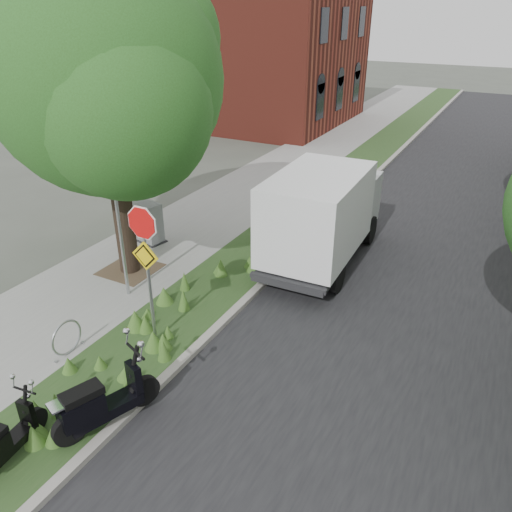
% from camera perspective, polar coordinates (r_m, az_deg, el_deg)
% --- Properties ---
extents(ground, '(120.00, 120.00, 0.00)m').
position_cam_1_polar(ground, '(10.16, -7.11, -14.00)').
color(ground, '#4C5147').
rests_on(ground, ground).
extents(sidewalk_near, '(3.50, 60.00, 0.12)m').
position_cam_1_polar(sidewalk_near, '(19.56, -0.77, 7.41)').
color(sidewalk_near, gray).
rests_on(sidewalk_near, ground).
extents(verge, '(2.00, 60.00, 0.12)m').
position_cam_1_polar(verge, '(18.47, 6.77, 6.01)').
color(verge, '#26451D').
rests_on(verge, ground).
extents(kerb_near, '(0.20, 60.00, 0.13)m').
position_cam_1_polar(kerb_near, '(18.16, 9.71, 5.44)').
color(kerb_near, '#9E9991').
rests_on(kerb_near, ground).
extents(road, '(7.00, 60.00, 0.01)m').
position_cam_1_polar(road, '(17.51, 20.54, 3.01)').
color(road, black).
rests_on(road, ground).
extents(street_tree_main, '(6.21, 5.54, 7.66)m').
position_cam_1_polar(street_tree_main, '(12.66, -16.72, 17.67)').
color(street_tree_main, black).
rests_on(street_tree_main, ground).
extents(bare_post, '(0.08, 0.08, 4.00)m').
position_cam_1_polar(bare_post, '(12.03, -15.44, 4.00)').
color(bare_post, '#A5A8AD').
rests_on(bare_post, ground).
extents(bike_hoop, '(0.06, 0.78, 0.77)m').
position_cam_1_polar(bike_hoop, '(11.06, -20.82, -8.72)').
color(bike_hoop, '#A5A8AD').
rests_on(bike_hoop, ground).
extents(sign_assembly, '(0.94, 0.08, 3.22)m').
position_cam_1_polar(sign_assembly, '(10.01, -12.58, 0.85)').
color(sign_assembly, '#A5A8AD').
rests_on(sign_assembly, ground).
extents(brick_building, '(9.40, 10.40, 8.30)m').
position_cam_1_polar(brick_building, '(31.58, 1.49, 22.65)').
color(brick_building, maroon).
rests_on(brick_building, ground).
extents(scooter_near, '(0.43, 1.53, 0.73)m').
position_cam_1_polar(scooter_near, '(9.20, -27.13, -18.80)').
color(scooter_near, black).
rests_on(scooter_near, ground).
extents(scooter_far, '(0.88, 1.88, 0.94)m').
position_cam_1_polar(scooter_far, '(9.13, -17.87, -16.20)').
color(scooter_far, black).
rests_on(scooter_far, ground).
extents(box_truck, '(2.21, 5.20, 2.32)m').
position_cam_1_polar(box_truck, '(13.78, 7.66, 5.00)').
color(box_truck, '#262628').
rests_on(box_truck, ground).
extents(utility_cabinet, '(1.03, 0.79, 1.23)m').
position_cam_1_polar(utility_cabinet, '(15.35, -12.19, 3.70)').
color(utility_cabinet, '#262628').
rests_on(utility_cabinet, ground).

